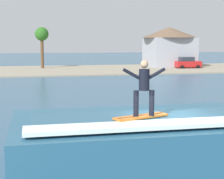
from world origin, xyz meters
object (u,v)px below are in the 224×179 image
Objects in this scene: surfboard at (141,117)px; house_gabled_white at (169,45)px; car_far_shore at (187,63)px; surfer at (144,85)px; wave_crest at (139,142)px; tree_tall_bare at (42,36)px.

surfboard is 48.93m from house_gabled_white.
house_gabled_white is (-1.40, 4.01, 2.63)m from car_far_shore.
wave_crest is at bearing 82.69° from surfer.
wave_crest is at bearing -112.17° from house_gabled_white.
tree_tall_bare is (-21.63, 4.35, 4.04)m from car_far_shore.
surfer is 45.81m from tree_tall_bare.
surfer is (0.07, -0.05, 0.98)m from surfboard.
surfboard reaches higher than car_far_shore.
surfer is (-0.10, -0.76, 1.97)m from wave_crest.
wave_crest is 1.23m from surfboard.
surfer is 0.43× the size of car_far_shore.
surfboard is (-0.17, -0.71, 0.99)m from wave_crest.
wave_crest is 2.12m from surfer.
surfboard is 0.20× the size of house_gabled_white.
surfer is 45.85m from car_far_shore.
surfboard is at bearing -87.64° from tree_tall_bare.
tree_tall_bare is (-20.22, 0.34, 1.41)m from house_gabled_white.
wave_crest is 45.08m from car_far_shore.
surfer is 48.92m from house_gabled_white.
surfboard is 0.98m from surfer.
house_gabled_white reaches higher than surfer.
tree_tall_bare is at bearing 168.63° from car_far_shore.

